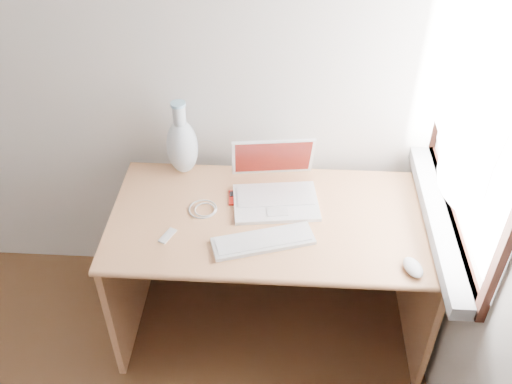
# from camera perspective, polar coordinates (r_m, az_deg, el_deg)

# --- Properties ---
(back_wall) EXTENTS (3.50, 0.04, 2.60)m
(back_wall) POSITION_cam_1_polar(r_m,az_deg,el_deg) (2.62, -21.54, 14.13)
(back_wall) COLOR silver
(back_wall) RESTS_ON floor
(window) EXTENTS (0.11, 0.99, 1.10)m
(window) POSITION_cam_1_polar(r_m,az_deg,el_deg) (2.11, 21.10, 7.32)
(window) COLOR white
(window) RESTS_ON right_wall
(desk) EXTENTS (1.36, 0.68, 0.72)m
(desk) POSITION_cam_1_polar(r_m,az_deg,el_deg) (2.58, 1.70, -4.71)
(desk) COLOR tan
(desk) RESTS_ON floor
(laptop) EXTENTS (0.39, 0.34, 0.24)m
(laptop) POSITION_cam_1_polar(r_m,az_deg,el_deg) (2.44, 2.05, 0.50)
(laptop) COLOR white
(laptop) RESTS_ON desk
(external_keyboard) EXTENTS (0.42, 0.24, 0.02)m
(external_keyboard) POSITION_cam_1_polar(r_m,az_deg,el_deg) (2.26, 0.73, -4.91)
(external_keyboard) COLOR silver
(external_keyboard) RESTS_ON desk
(mouse) EXTENTS (0.10, 0.12, 0.04)m
(mouse) POSITION_cam_1_polar(r_m,az_deg,el_deg) (2.23, 15.43, -7.29)
(mouse) COLOR white
(mouse) RESTS_ON desk
(ipod) EXTENTS (0.05, 0.10, 0.01)m
(ipod) POSITION_cam_1_polar(r_m,az_deg,el_deg) (2.47, -2.25, -0.58)
(ipod) COLOR #AC130C
(ipod) RESTS_ON desk
(cable_coil) EXTENTS (0.14, 0.14, 0.01)m
(cable_coil) POSITION_cam_1_polar(r_m,az_deg,el_deg) (2.42, -5.33, -1.71)
(cable_coil) COLOR silver
(cable_coil) RESTS_ON desk
(remote) EXTENTS (0.07, 0.09, 0.01)m
(remote) POSITION_cam_1_polar(r_m,az_deg,el_deg) (2.32, -8.83, -4.33)
(remote) COLOR silver
(remote) RESTS_ON desk
(vase) EXTENTS (0.14, 0.14, 0.36)m
(vase) POSITION_cam_1_polar(r_m,az_deg,el_deg) (2.56, -7.40, 4.72)
(vase) COLOR silver
(vase) RESTS_ON desk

